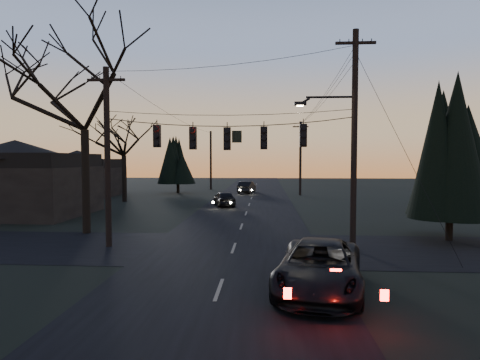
# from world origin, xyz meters

# --- Properties ---
(ground_plane) EXTENTS (160.00, 160.00, 0.00)m
(ground_plane) POSITION_xyz_m (0.00, 0.00, 0.00)
(ground_plane) COLOR black
(main_road) EXTENTS (8.00, 120.00, 0.02)m
(main_road) POSITION_xyz_m (0.00, 20.00, 0.01)
(main_road) COLOR black
(main_road) RESTS_ON ground
(cross_road) EXTENTS (60.00, 7.00, 0.02)m
(cross_road) POSITION_xyz_m (0.00, 10.00, 0.01)
(cross_road) COLOR black
(cross_road) RESTS_ON ground
(utility_pole_right) EXTENTS (5.00, 0.30, 10.00)m
(utility_pole_right) POSITION_xyz_m (5.50, 10.00, 0.00)
(utility_pole_right) COLOR black
(utility_pole_right) RESTS_ON ground
(utility_pole_left) EXTENTS (1.80, 0.30, 8.50)m
(utility_pole_left) POSITION_xyz_m (-6.00, 10.00, 0.00)
(utility_pole_left) COLOR black
(utility_pole_left) RESTS_ON ground
(utility_pole_far_r) EXTENTS (1.80, 0.30, 8.50)m
(utility_pole_far_r) POSITION_xyz_m (5.50, 38.00, 0.00)
(utility_pole_far_r) COLOR black
(utility_pole_far_r) RESTS_ON ground
(utility_pole_far_l) EXTENTS (0.30, 0.30, 8.00)m
(utility_pole_far_l) POSITION_xyz_m (-6.00, 46.00, 0.00)
(utility_pole_far_l) COLOR black
(utility_pole_far_l) RESTS_ON ground
(span_signal_assembly) EXTENTS (11.50, 0.44, 1.64)m
(span_signal_assembly) POSITION_xyz_m (-0.24, 10.00, 5.20)
(span_signal_assembly) COLOR black
(span_signal_assembly) RESTS_ON ground
(bare_tree_left) EXTENTS (9.87, 9.87, 11.66)m
(bare_tree_left) POSITION_xyz_m (-8.61, 13.32, 8.16)
(bare_tree_left) COLOR black
(bare_tree_left) RESTS_ON ground
(evergreen_right) EXTENTS (4.27, 4.27, 7.49)m
(evergreen_right) POSITION_xyz_m (10.91, 12.49, 4.34)
(evergreen_right) COLOR black
(evergreen_right) RESTS_ON ground
(bare_tree_dist) EXTENTS (6.71, 6.71, 9.07)m
(bare_tree_dist) POSITION_xyz_m (-12.38, 29.96, 6.33)
(bare_tree_dist) COLOR black
(bare_tree_dist) RESTS_ON ground
(evergreen_dist) EXTENTS (3.76, 3.76, 6.58)m
(evergreen_dist) POSITION_xyz_m (-9.32, 40.32, 3.88)
(evergreen_dist) COLOR black
(evergreen_dist) RESTS_ON ground
(house_left_near) EXTENTS (10.00, 8.00, 5.60)m
(house_left_near) POSITION_xyz_m (-17.00, 20.00, 2.80)
(house_left_near) COLOR black
(house_left_near) RESTS_ON ground
(house_left_far) EXTENTS (9.00, 7.00, 5.20)m
(house_left_far) POSITION_xyz_m (-20.00, 36.00, 2.60)
(house_left_far) COLOR black
(house_left_far) RESTS_ON ground
(suv_near) EXTENTS (3.56, 5.92, 1.54)m
(suv_near) POSITION_xyz_m (3.20, 4.10, 0.77)
(suv_near) COLOR black
(suv_near) RESTS_ON ground
(sedan_oncoming_a) EXTENTS (2.57, 4.22, 1.34)m
(sedan_oncoming_a) POSITION_xyz_m (-2.17, 26.78, 0.67)
(sedan_oncoming_a) COLOR black
(sedan_oncoming_a) RESTS_ON ground
(sedan_oncoming_b) EXTENTS (2.19, 4.56, 1.44)m
(sedan_oncoming_b) POSITION_xyz_m (-0.80, 40.42, 0.72)
(sedan_oncoming_b) COLOR black
(sedan_oncoming_b) RESTS_ON ground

